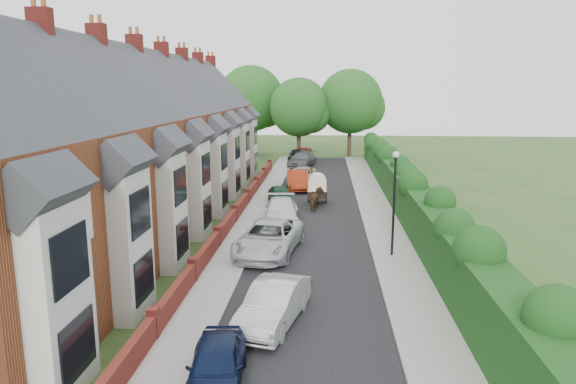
% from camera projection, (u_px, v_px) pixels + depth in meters
% --- Properties ---
extents(ground, '(140.00, 140.00, 0.00)m').
position_uv_depth(ground, '(321.00, 286.00, 21.18)').
color(ground, '#2D4C1E').
rests_on(ground, ground).
extents(road, '(6.00, 58.00, 0.02)m').
position_uv_depth(road, '(314.00, 219.00, 31.97)').
color(road, black).
rests_on(road, ground).
extents(pavement_hedge_side, '(2.20, 58.00, 0.12)m').
position_uv_depth(pavement_hedge_side, '(381.00, 220.00, 31.67)').
color(pavement_hedge_side, gray).
rests_on(pavement_hedge_side, ground).
extents(pavement_house_side, '(1.70, 58.00, 0.12)m').
position_uv_depth(pavement_house_side, '(253.00, 218.00, 32.23)').
color(pavement_house_side, gray).
rests_on(pavement_house_side, ground).
extents(kerb_hedge_side, '(0.18, 58.00, 0.13)m').
position_uv_depth(kerb_hedge_side, '(364.00, 219.00, 31.74)').
color(kerb_hedge_side, gray).
rests_on(kerb_hedge_side, ground).
extents(kerb_house_side, '(0.18, 58.00, 0.13)m').
position_uv_depth(kerb_house_side, '(266.00, 218.00, 32.17)').
color(kerb_house_side, gray).
rests_on(kerb_house_side, ground).
extents(hedge, '(2.10, 58.00, 2.85)m').
position_uv_depth(hedge, '(411.00, 196.00, 31.23)').
color(hedge, black).
rests_on(hedge, ground).
extents(terrace_row, '(9.05, 40.50, 11.50)m').
position_uv_depth(terrace_row, '(142.00, 149.00, 30.83)').
color(terrace_row, brown).
rests_on(terrace_row, ground).
extents(garden_wall_row, '(0.35, 40.35, 1.10)m').
position_uv_depth(garden_wall_row, '(235.00, 215.00, 31.25)').
color(garden_wall_row, maroon).
rests_on(garden_wall_row, ground).
extents(lamppost, '(0.32, 0.32, 5.16)m').
position_uv_depth(lamppost, '(394.00, 191.00, 24.20)').
color(lamppost, black).
rests_on(lamppost, ground).
extents(tree_far_left, '(7.14, 6.80, 9.29)m').
position_uv_depth(tree_far_left, '(302.00, 109.00, 59.41)').
color(tree_far_left, '#332316').
rests_on(tree_far_left, ground).
extents(tree_far_right, '(7.98, 7.60, 10.31)m').
position_uv_depth(tree_far_right, '(353.00, 103.00, 60.82)').
color(tree_far_right, '#332316').
rests_on(tree_far_right, ground).
extents(tree_far_back, '(8.40, 8.00, 10.82)m').
position_uv_depth(tree_far_back, '(254.00, 100.00, 62.59)').
color(tree_far_back, '#332316').
rests_on(tree_far_back, ground).
extents(car_navy, '(1.86, 3.88, 1.28)m').
position_uv_depth(car_navy, '(216.00, 365.00, 13.96)').
color(car_navy, '#0B1433').
rests_on(car_navy, ground).
extents(car_silver_a, '(2.51, 4.64, 1.45)m').
position_uv_depth(car_silver_a, '(273.00, 304.00, 17.71)').
color(car_silver_a, '#B5B5BA').
rests_on(car_silver_a, ground).
extents(car_silver_b, '(3.41, 6.03, 1.59)m').
position_uv_depth(car_silver_b, '(269.00, 238.00, 25.27)').
color(car_silver_b, silver).
rests_on(car_silver_b, ground).
extents(car_white, '(2.42, 5.15, 1.45)m').
position_uv_depth(car_white, '(281.00, 212.00, 30.92)').
color(car_white, silver).
rests_on(car_white, ground).
extents(car_green, '(2.32, 4.08, 1.31)m').
position_uv_depth(car_green, '(280.00, 196.00, 35.93)').
color(car_green, '#113A22').
rests_on(car_green, ground).
extents(car_red, '(2.12, 4.77, 1.52)m').
position_uv_depth(car_red, '(297.00, 180.00, 41.40)').
color(car_red, maroon).
rests_on(car_red, ground).
extents(car_beige, '(2.35, 4.81, 1.32)m').
position_uv_depth(car_beige, '(303.00, 175.00, 44.44)').
color(car_beige, '#CBB393').
rests_on(car_beige, ground).
extents(car_grey, '(3.23, 5.50, 1.50)m').
position_uv_depth(car_grey, '(302.00, 160.00, 53.46)').
color(car_grey, '#55565C').
rests_on(car_grey, ground).
extents(car_black, '(2.10, 4.50, 1.49)m').
position_uv_depth(car_black, '(297.00, 155.00, 57.22)').
color(car_black, black).
rests_on(car_black, ground).
extents(horse, '(1.00, 1.86, 1.50)m').
position_uv_depth(horse, '(317.00, 199.00, 34.29)').
color(horse, '#49301A').
rests_on(horse, ground).
extents(horse_cart, '(1.37, 3.02, 2.18)m').
position_uv_depth(horse_cart, '(317.00, 187.00, 36.07)').
color(horse_cart, black).
rests_on(horse_cart, ground).
extents(car_extra_far, '(2.32, 4.78, 1.57)m').
position_uv_depth(car_extra_far, '(304.00, 154.00, 57.88)').
color(car_extra_far, maroon).
rests_on(car_extra_far, ground).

